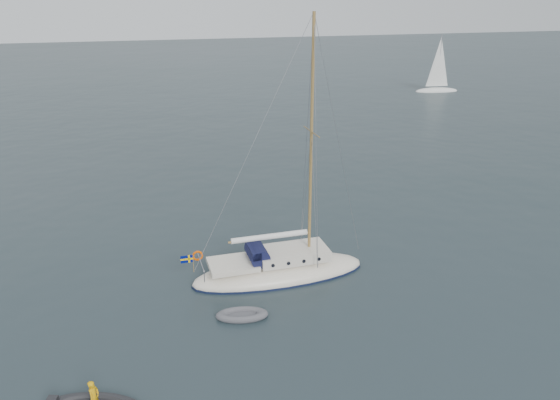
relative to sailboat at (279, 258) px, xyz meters
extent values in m
plane|color=black|center=(2.35, -1.69, -1.11)|extent=(300.00, 300.00, 0.00)
ellipsoid|color=#EFE3CD|center=(0.00, 0.00, -0.95)|extent=(9.82, 3.05, 1.64)
cube|color=beige|center=(0.76, 0.00, 0.17)|extent=(3.93, 2.07, 0.60)
cube|color=#EFE3CD|center=(-2.62, 0.00, 0.00)|extent=(2.62, 2.07, 0.27)
cylinder|color=#111435|center=(-1.26, 0.00, 0.47)|extent=(1.05, 1.80, 1.05)
cube|color=#111435|center=(-1.48, 0.00, 0.69)|extent=(0.49, 1.80, 0.44)
cylinder|color=olive|center=(1.74, 0.00, 6.41)|extent=(0.16, 0.16, 13.09)
cylinder|color=olive|center=(1.74, 0.00, 7.07)|extent=(0.05, 2.40, 0.05)
cylinder|color=olive|center=(-0.55, 0.00, 1.34)|extent=(4.58, 0.11, 0.11)
cylinder|color=silver|center=(-0.55, 0.00, 1.40)|extent=(4.26, 0.31, 0.31)
cylinder|color=gray|center=(-4.37, 0.00, 0.47)|extent=(0.04, 2.40, 0.04)
torus|color=#E04A00|center=(-4.42, 0.65, 0.47)|extent=(0.59, 0.11, 0.59)
cylinder|color=olive|center=(-4.75, 0.00, 0.36)|extent=(0.03, 0.03, 0.98)
cube|color=#010C5D|center=(-5.08, 0.00, 0.69)|extent=(0.65, 0.02, 0.41)
cube|color=#FFC200|center=(-5.08, 0.00, 0.69)|extent=(0.68, 0.03, 0.10)
cube|color=#FFC200|center=(-4.96, 0.00, 0.69)|extent=(0.10, 0.03, 0.44)
cylinder|color=black|center=(-0.66, 1.05, 0.17)|extent=(0.20, 0.07, 0.20)
cylinder|color=black|center=(-0.66, -1.05, 0.17)|extent=(0.20, 0.07, 0.20)
cylinder|color=black|center=(0.21, 1.05, 0.17)|extent=(0.20, 0.07, 0.20)
cylinder|color=black|center=(0.21, -1.05, 0.17)|extent=(0.20, 0.07, 0.20)
cylinder|color=black|center=(1.09, 1.05, 0.17)|extent=(0.20, 0.07, 0.20)
cylinder|color=black|center=(1.09, -1.05, 0.17)|extent=(0.20, 0.07, 0.20)
cylinder|color=black|center=(1.96, 1.05, 0.17)|extent=(0.20, 0.07, 0.20)
cylinder|color=black|center=(1.96, -1.05, 0.17)|extent=(0.20, 0.07, 0.20)
cube|color=#535358|center=(-2.83, -3.58, -1.00)|extent=(1.57, 0.65, 0.09)
imported|color=#D4980A|center=(-9.39, -8.63, -0.20)|extent=(0.42, 0.57, 1.44)
ellipsoid|color=silver|center=(37.98, 49.43, -1.06)|extent=(6.75, 2.25, 1.12)
cylinder|color=gray|center=(37.98, 49.43, 3.38)|extent=(0.11, 0.11, 7.87)
cone|color=silver|center=(37.93, 49.43, 3.38)|extent=(3.60, 3.60, 7.31)
camera|label=1|loc=(-6.81, -26.12, 14.08)|focal=35.00mm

